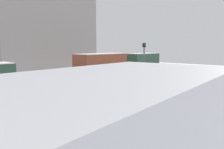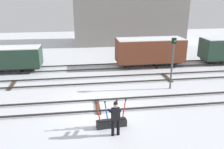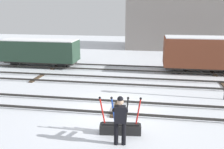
# 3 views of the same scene
# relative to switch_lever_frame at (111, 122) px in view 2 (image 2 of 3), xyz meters

# --- Properties ---
(ground_plane) EXTENTS (60.00, 60.00, 0.00)m
(ground_plane) POSITION_rel_switch_lever_frame_xyz_m (-0.51, 2.26, -0.25)
(ground_plane) COLOR silver
(track_main_line) EXTENTS (44.00, 1.94, 0.18)m
(track_main_line) POSITION_rel_switch_lever_frame_xyz_m (-0.51, 2.26, -0.14)
(track_main_line) COLOR #2D2B28
(track_main_line) RESTS_ON ground_plane
(track_siding_near) EXTENTS (44.00, 1.94, 0.18)m
(track_siding_near) POSITION_rel_switch_lever_frame_xyz_m (-0.51, 6.53, -0.14)
(track_siding_near) COLOR #2D2B28
(track_siding_near) RESTS_ON ground_plane
(track_siding_far) EXTENTS (44.00, 1.94, 0.18)m
(track_siding_far) POSITION_rel_switch_lever_frame_xyz_m (-0.51, 9.95, -0.14)
(track_siding_far) COLOR #2D2B28
(track_siding_far) RESTS_ON ground_plane
(switch_lever_frame) EXTENTS (1.57, 0.51, 1.45)m
(switch_lever_frame) POSITION_rel_switch_lever_frame_xyz_m (0.00, 0.00, 0.00)
(switch_lever_frame) COLOR black
(switch_lever_frame) RESTS_ON ground_plane
(rail_worker) EXTENTS (0.58, 0.71, 1.75)m
(rail_worker) POSITION_rel_switch_lever_frame_xyz_m (0.08, -0.74, 0.73)
(rail_worker) COLOR black
(rail_worker) RESTS_ON ground_plane
(signal_post) EXTENTS (0.24, 0.32, 3.58)m
(signal_post) POSITION_rel_switch_lever_frame_xyz_m (4.77, 4.42, 1.96)
(signal_post) COLOR #4C4C4C
(signal_post) RESTS_ON ground_plane
(freight_car_back_track) EXTENTS (6.00, 2.02, 2.12)m
(freight_car_back_track) POSITION_rel_switch_lever_frame_xyz_m (-7.68, 9.95, 0.99)
(freight_car_back_track) COLOR #2D2B28
(freight_car_back_track) RESTS_ON ground_plane
(freight_car_mid_siding) EXTENTS (6.10, 2.25, 2.55)m
(freight_car_mid_siding) POSITION_rel_switch_lever_frame_xyz_m (4.88, 9.95, 1.21)
(freight_car_mid_siding) COLOR #2D2B28
(freight_car_mid_siding) RESTS_ON ground_plane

